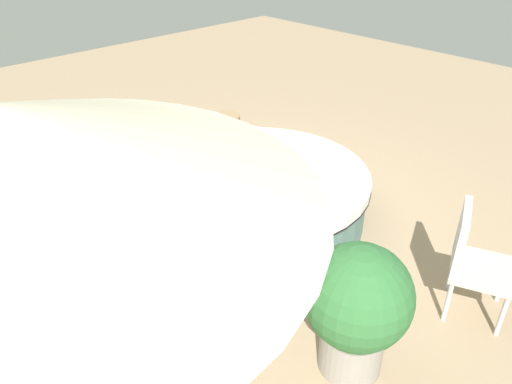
# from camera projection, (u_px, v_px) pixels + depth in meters

# --- Properties ---
(ground_plane) EXTENTS (16.00, 16.00, 0.00)m
(ground_plane) POSITION_uv_depth(u_px,v_px,m) (256.00, 220.00, 5.58)
(ground_plane) COLOR #9E8466
(round_bed) EXTENTS (2.44, 2.44, 0.61)m
(round_bed) POSITION_uv_depth(u_px,v_px,m) (256.00, 196.00, 5.42)
(round_bed) COLOR #4C726B
(round_bed) RESTS_ON ground_plane
(throw_pillow_0) EXTENTS (0.50, 0.35, 0.16)m
(throw_pillow_0) POSITION_uv_depth(u_px,v_px,m) (251.00, 134.00, 5.91)
(throw_pillow_0) COLOR white
(throw_pillow_0) RESTS_ON round_bed
(throw_pillow_1) EXTENTS (0.55, 0.39, 0.19)m
(throw_pillow_1) POSITION_uv_depth(u_px,v_px,m) (219.00, 138.00, 5.80)
(throw_pillow_1) COLOR beige
(throw_pillow_1) RESTS_ON round_bed
(throw_pillow_2) EXTENTS (0.43, 0.31, 0.14)m
(throw_pillow_2) POSITION_uv_depth(u_px,v_px,m) (193.00, 151.00, 5.56)
(throw_pillow_2) COLOR beige
(throw_pillow_2) RESTS_ON round_bed
(throw_pillow_3) EXTENTS (0.46, 0.30, 0.22)m
(throw_pillow_3) POSITION_uv_depth(u_px,v_px,m) (177.00, 164.00, 5.20)
(throw_pillow_3) COLOR white
(throw_pillow_3) RESTS_ON round_bed
(throw_pillow_4) EXTENTS (0.49, 0.38, 0.18)m
(throw_pillow_4) POSITION_uv_depth(u_px,v_px,m) (177.00, 185.00, 4.85)
(throw_pillow_4) COLOR silver
(throw_pillow_4) RESTS_ON round_bed
(patio_chair) EXTENTS (0.66, 0.67, 0.98)m
(patio_chair) POSITION_uv_depth(u_px,v_px,m) (472.00, 256.00, 4.11)
(patio_chair) COLOR #B7B7BC
(patio_chair) RESTS_ON ground_plane
(patio_umbrella) EXTENTS (2.43, 2.43, 2.52)m
(patio_umbrella) POSITION_uv_depth(u_px,v_px,m) (2.00, 162.00, 1.80)
(patio_umbrella) COLOR #262628
(patio_umbrella) RESTS_ON ground_plane
(planter) EXTENTS (0.79, 0.79, 1.10)m
(planter) POSITION_uv_depth(u_px,v_px,m) (357.00, 305.00, 3.52)
(planter) COLOR gray
(planter) RESTS_ON ground_plane
(side_table) EXTENTS (0.37, 0.37, 0.46)m
(side_table) POSITION_uv_depth(u_px,v_px,m) (228.00, 130.00, 7.17)
(side_table) COLOR #997A56
(side_table) RESTS_ON ground_plane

